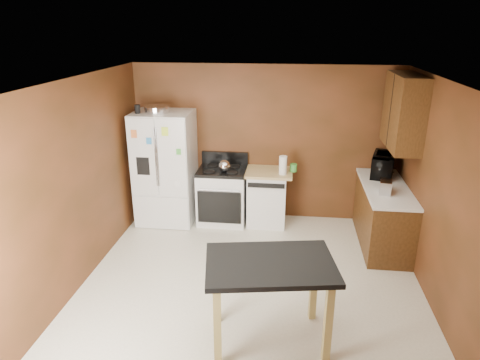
% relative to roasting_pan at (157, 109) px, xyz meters
% --- Properties ---
extents(floor, '(4.50, 4.50, 0.00)m').
position_rel_roasting_pan_xyz_m(floor, '(1.62, -1.84, -1.85)').
color(floor, white).
rests_on(floor, ground).
extents(ceiling, '(4.50, 4.50, 0.00)m').
position_rel_roasting_pan_xyz_m(ceiling, '(1.62, -1.84, 0.65)').
color(ceiling, white).
rests_on(ceiling, ground).
extents(wall_back, '(4.20, 0.00, 4.20)m').
position_rel_roasting_pan_xyz_m(wall_back, '(1.62, 0.41, -0.60)').
color(wall_back, brown).
rests_on(wall_back, ground).
extents(wall_front, '(4.20, 0.00, 4.20)m').
position_rel_roasting_pan_xyz_m(wall_front, '(1.62, -4.09, -0.60)').
color(wall_front, brown).
rests_on(wall_front, ground).
extents(wall_left, '(0.00, 4.50, 4.50)m').
position_rel_roasting_pan_xyz_m(wall_left, '(-0.48, -1.84, -0.60)').
color(wall_left, brown).
rests_on(wall_left, ground).
extents(wall_right, '(0.00, 4.50, 4.50)m').
position_rel_roasting_pan_xyz_m(wall_right, '(3.72, -1.84, -0.60)').
color(wall_right, brown).
rests_on(wall_right, ground).
extents(roasting_pan, '(0.39, 0.39, 0.10)m').
position_rel_roasting_pan_xyz_m(roasting_pan, '(0.00, 0.00, 0.00)').
color(roasting_pan, silver).
rests_on(roasting_pan, refrigerator).
extents(pen_cup, '(0.09, 0.09, 0.13)m').
position_rel_roasting_pan_xyz_m(pen_cup, '(-0.27, -0.11, 0.02)').
color(pen_cup, black).
rests_on(pen_cup, refrigerator).
extents(kettle, '(0.19, 0.19, 0.19)m').
position_rel_roasting_pan_xyz_m(kettle, '(1.03, -0.03, -0.86)').
color(kettle, silver).
rests_on(kettle, gas_range).
extents(paper_towel, '(0.13, 0.13, 0.28)m').
position_rel_roasting_pan_xyz_m(paper_towel, '(1.94, -0.01, -0.82)').
color(paper_towel, white).
rests_on(paper_towel, dishwasher).
extents(green_canister, '(0.15, 0.15, 0.12)m').
position_rel_roasting_pan_xyz_m(green_canister, '(2.10, 0.14, -0.90)').
color(green_canister, green).
rests_on(green_canister, dishwasher).
extents(toaster, '(0.20, 0.27, 0.18)m').
position_rel_roasting_pan_xyz_m(toaster, '(3.34, -0.65, -0.86)').
color(toaster, silver).
rests_on(toaster, right_cabinets).
extents(microwave, '(0.51, 0.64, 0.31)m').
position_rel_roasting_pan_xyz_m(microwave, '(3.43, 0.07, -0.79)').
color(microwave, black).
rests_on(microwave, right_cabinets).
extents(refrigerator, '(0.90, 0.80, 1.80)m').
position_rel_roasting_pan_xyz_m(refrigerator, '(0.06, 0.02, -0.95)').
color(refrigerator, white).
rests_on(refrigerator, ground).
extents(gas_range, '(0.76, 0.68, 1.10)m').
position_rel_roasting_pan_xyz_m(gas_range, '(0.98, 0.08, -1.39)').
color(gas_range, white).
rests_on(gas_range, ground).
extents(dishwasher, '(0.78, 0.63, 0.89)m').
position_rel_roasting_pan_xyz_m(dishwasher, '(1.70, 0.11, -1.40)').
color(dishwasher, white).
rests_on(dishwasher, ground).
extents(right_cabinets, '(0.63, 1.58, 2.45)m').
position_rel_roasting_pan_xyz_m(right_cabinets, '(3.45, -0.36, -0.94)').
color(right_cabinets, brown).
rests_on(right_cabinets, ground).
extents(island, '(1.37, 1.03, 0.91)m').
position_rel_roasting_pan_xyz_m(island, '(1.89, -2.65, -1.08)').
color(island, black).
rests_on(island, ground).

